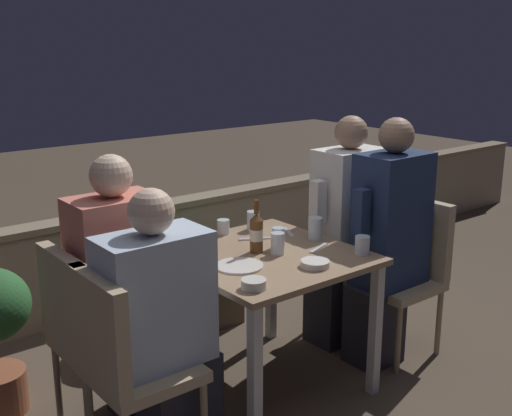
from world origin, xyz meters
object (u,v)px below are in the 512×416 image
object	(u,v)px
chair_right_near	(408,262)
person_navy_jumper	(387,242)
person_blue_shirt	(163,327)
person_white_polo	(344,230)
person_coral_top	(124,290)
chair_right_far	(365,248)
chair_left_far	(86,325)
beer_bottle	(256,232)
chair_left_near	(121,355)

from	to	relation	value
chair_right_near	person_navy_jumper	bearing A→B (deg)	-180.00
person_blue_shirt	person_white_polo	xyz separation A→B (m)	(1.41, 0.31, 0.08)
person_coral_top	person_white_polo	xyz separation A→B (m)	(1.41, -0.04, 0.03)
person_blue_shirt	chair_right_near	size ratio (longest dim) A/B	1.35
chair_right_far	person_white_polo	bearing A→B (deg)	180.00
chair_left_far	chair_right_near	xyz separation A→B (m)	(1.79, -0.37, 0.00)
chair_right_near	beer_bottle	world-z (taller)	beer_bottle
chair_right_near	person_white_polo	world-z (taller)	person_white_polo
chair_right_near	beer_bottle	distance (m)	1.01
chair_left_near	person_navy_jumper	distance (m)	1.61
person_coral_top	chair_right_near	distance (m)	1.64
person_white_polo	beer_bottle	xyz separation A→B (m)	(-0.75, -0.11, 0.16)
person_blue_shirt	beer_bottle	world-z (taller)	person_blue_shirt
chair_left_near	person_navy_jumper	world-z (taller)	person_navy_jumper
chair_right_far	beer_bottle	xyz separation A→B (m)	(-0.94, -0.11, 0.30)
chair_left_near	person_coral_top	distance (m)	0.42
person_blue_shirt	person_coral_top	distance (m)	0.36
chair_left_near	chair_left_far	xyz separation A→B (m)	(0.01, 0.35, 0.00)
person_blue_shirt	person_coral_top	world-z (taller)	person_coral_top
person_blue_shirt	person_white_polo	world-z (taller)	person_white_polo
chair_left_near	beer_bottle	world-z (taller)	beer_bottle
chair_left_far	person_white_polo	distance (m)	1.61
chair_left_far	beer_bottle	distance (m)	0.92
person_blue_shirt	person_navy_jumper	bearing A→B (deg)	-0.77
chair_right_far	person_coral_top	bearing A→B (deg)	178.42
person_navy_jumper	chair_right_far	bearing A→B (deg)	58.58
chair_left_far	chair_right_near	bearing A→B (deg)	-11.69
chair_left_near	chair_right_near	xyz separation A→B (m)	(1.80, -0.02, 0.00)
chair_left_far	beer_bottle	xyz separation A→B (m)	(0.86, -0.15, 0.30)
person_blue_shirt	person_navy_jumper	size ratio (longest dim) A/B	0.88
beer_bottle	person_navy_jumper	bearing A→B (deg)	-16.62
person_coral_top	person_white_polo	world-z (taller)	person_white_polo
chair_left_far	person_blue_shirt	bearing A→B (deg)	-61.17
chair_left_near	chair_right_far	world-z (taller)	same
chair_left_far	beer_bottle	size ratio (longest dim) A/B	3.30
person_blue_shirt	beer_bottle	distance (m)	0.73
person_coral_top	chair_right_far	bearing A→B (deg)	-1.58
person_coral_top	chair_left_near	bearing A→B (deg)	-119.79
person_blue_shirt	person_coral_top	size ratio (longest dim) A/B	0.93
person_blue_shirt	chair_right_near	world-z (taller)	person_blue_shirt
person_navy_jumper	chair_left_far	bearing A→B (deg)	166.94
chair_left_near	chair_left_far	world-z (taller)	same
person_navy_jumper	person_white_polo	world-z (taller)	person_navy_jumper
person_blue_shirt	beer_bottle	xyz separation A→B (m)	(0.67, 0.20, 0.24)
chair_left_far	person_coral_top	bearing A→B (deg)	0.00
chair_left_near	chair_right_near	world-z (taller)	same
chair_left_far	person_navy_jumper	world-z (taller)	person_navy_jumper
chair_right_far	person_blue_shirt	bearing A→B (deg)	-169.15
chair_left_near	person_blue_shirt	distance (m)	0.21
chair_right_near	person_white_polo	size ratio (longest dim) A/B	0.66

